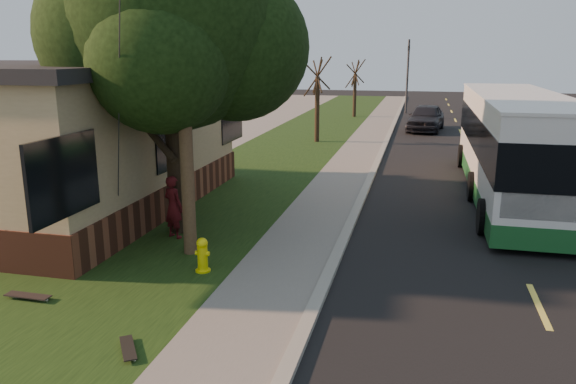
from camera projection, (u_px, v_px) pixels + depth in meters
The scene contains 18 objects.
ground at pixel (325, 286), 11.25m from camera, with size 120.00×120.00×0.00m, color black.
road at pixel (484, 185), 19.79m from camera, with size 8.00×80.00×0.01m, color black.
curb at pixel (371, 178), 20.67m from camera, with size 0.25×80.00×0.12m, color gray.
sidewalk at pixel (344, 177), 20.90m from camera, with size 2.00×80.00×0.08m, color slate.
grass_verge at pixel (254, 172), 21.69m from camera, with size 5.00×80.00×0.07m, color black.
building_lot at pixel (29, 162), 23.93m from camera, with size 15.00×80.00×0.04m, color slate.
fire_hydrant at pixel (202, 255), 11.72m from camera, with size 0.32×0.32×0.74m.
utility_pole at pixel (181, 48), 11.80m from camera, with size 2.86×3.21×9.07m.
leafy_tree at pixel (175, 26), 13.43m from camera, with size 6.30×6.00×7.80m.
bare_tree_near at pixel (317, 101), 28.50m from camera, with size 1.38×1.21×4.31m.
bare_tree_far at pixel (355, 89), 39.76m from camera, with size 1.38×1.21×4.03m.
traffic_signal at pixel (408, 71), 42.47m from camera, with size 0.18×0.22×5.50m.
transit_bus at pixel (515, 142), 17.93m from camera, with size 2.80×12.15×3.29m.
skateboarder at pixel (173, 207), 13.80m from camera, with size 0.57×0.37×1.57m, color #450D11.
skateboard_main at pixel (128, 348), 8.63m from camera, with size 0.61×0.76×0.07m.
skateboard_spare at pixel (28, 296), 10.46m from camera, with size 0.89×0.24×0.08m.
dumpster at pixel (92, 165), 19.74m from camera, with size 1.77×1.55×1.33m.
distant_car at pixel (426, 118), 33.30m from camera, with size 1.86×4.62×1.57m, color black.
Camera 1 is at (1.70, -10.34, 4.55)m, focal length 35.00 mm.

